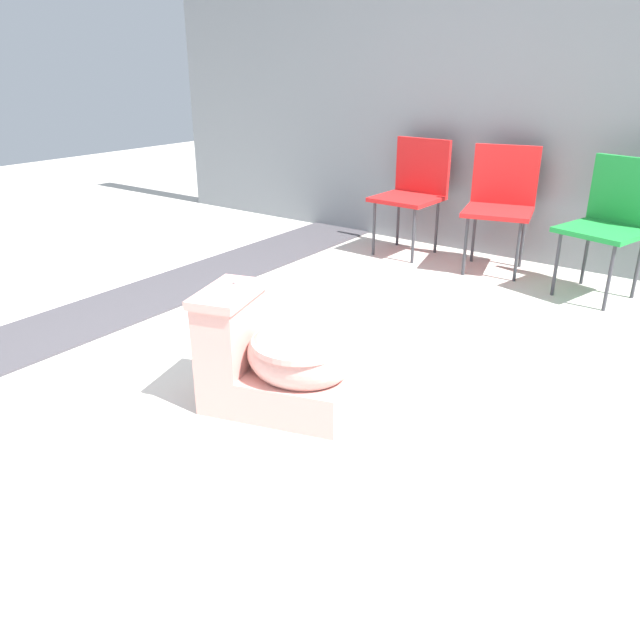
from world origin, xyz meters
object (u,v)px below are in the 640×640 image
object	(u,v)px
folding_chair_left	(415,184)
folding_chair_middle	(501,195)
toilet	(278,361)
folding_chair_right	(614,213)

from	to	relation	value
folding_chair_left	folding_chair_middle	bearing A→B (deg)	91.25
toilet	folding_chair_left	xyz separation A→B (m)	(-0.68, 2.43, 0.29)
toilet	folding_chair_middle	world-z (taller)	folding_chair_middle
folding_chair_right	folding_chair_middle	bearing A→B (deg)	-84.30
folding_chair_left	folding_chair_middle	distance (m)	0.68
toilet	folding_chair_middle	bearing A→B (deg)	73.09
toilet	folding_chair_left	size ratio (longest dim) A/B	0.85
folding_chair_right	toilet	bearing A→B (deg)	-2.84
toilet	folding_chair_right	size ratio (longest dim) A/B	0.85
folding_chair_middle	folding_chair_right	size ratio (longest dim) A/B	1.00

